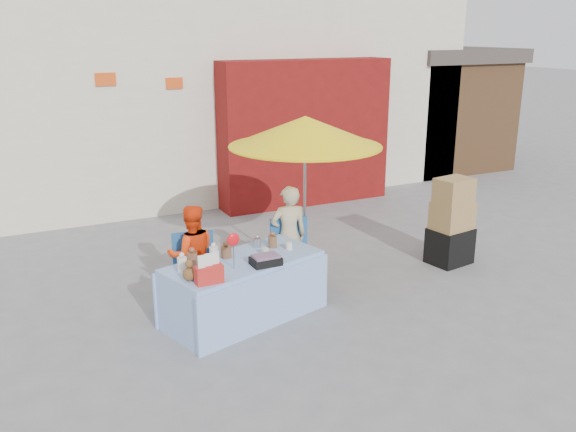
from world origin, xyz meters
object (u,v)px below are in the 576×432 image
box_stack (451,224)px  vendor_beige (289,236)px  chair_left (197,286)px  chair_right (294,268)px  vendor_orange (192,255)px  umbrella (305,132)px  market_table (243,288)px

box_stack → vendor_beige: bearing=171.8°
chair_left → chair_right: 1.25m
chair_left → vendor_beige: (1.25, 0.13, 0.38)m
box_stack → chair_right: bearing=175.1°
box_stack → vendor_orange: bearing=174.7°
chair_right → umbrella: size_ratio=0.41×
market_table → umbrella: (1.17, 0.79, 1.54)m
chair_right → umbrella: umbrella is taller
vendor_beige → chair_left: bearing=14.9°
chair_right → vendor_beige: (-0.00, 0.13, 0.38)m
umbrella → vendor_beige: bearing=-153.4°
market_table → chair_right: (0.88, 0.51, -0.10)m
umbrella → vendor_orange: bearing=-174.5°
market_table → box_stack: (3.18, 0.31, 0.20)m
chair_left → box_stack: box_stack is taller
umbrella → chair_right: bearing=-136.3°
market_table → vendor_orange: size_ratio=1.64×
chair_left → umbrella: 2.27m
vendor_orange → umbrella: 2.03m
chair_left → box_stack: 3.57m
market_table → vendor_beige: size_ratio=1.52×
vendor_orange → chair_left: bearing=99.7°
umbrella → box_stack: size_ratio=1.73×
chair_left → box_stack: (3.55, -0.20, 0.30)m
market_table → umbrella: umbrella is taller
vendor_beige → box_stack: size_ratio=1.06×
vendor_orange → market_table: bearing=129.2°
vendor_beige → vendor_orange: bearing=8.7°
chair_right → box_stack: 2.33m
vendor_orange → box_stack: 3.57m
box_stack → market_table: bearing=-174.5°
vendor_orange → umbrella: (1.55, 0.15, 1.30)m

